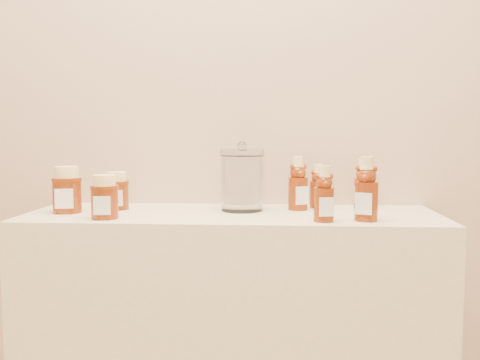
# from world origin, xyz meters

# --- Properties ---
(wall_back) EXTENTS (3.50, 0.02, 2.70)m
(wall_back) POSITION_xyz_m (0.00, 1.75, 1.35)
(wall_back) COLOR tan
(wall_back) RESTS_ON ground
(bear_bottle_back_left) EXTENTS (0.08, 0.08, 0.18)m
(bear_bottle_back_left) POSITION_xyz_m (0.19, 1.63, 0.99)
(bear_bottle_back_left) COLOR #611E07
(bear_bottle_back_left) RESTS_ON display_table
(bear_bottle_back_mid) EXTENTS (0.06, 0.06, 0.15)m
(bear_bottle_back_mid) POSITION_xyz_m (0.26, 1.68, 0.98)
(bear_bottle_back_mid) COLOR #611E07
(bear_bottle_back_mid) RESTS_ON display_table
(bear_bottle_back_right) EXTENTS (0.08, 0.08, 0.17)m
(bear_bottle_back_right) POSITION_xyz_m (0.40, 1.68, 0.99)
(bear_bottle_back_right) COLOR #611E07
(bear_bottle_back_right) RESTS_ON display_table
(bear_bottle_front_left) EXTENTS (0.07, 0.07, 0.17)m
(bear_bottle_front_left) POSITION_xyz_m (0.25, 1.42, 0.98)
(bear_bottle_front_left) COLOR #611E07
(bear_bottle_front_left) RESTS_ON display_table
(bear_bottle_front_right) EXTENTS (0.09, 0.09, 0.19)m
(bear_bottle_front_right) POSITION_xyz_m (0.37, 1.44, 1.00)
(bear_bottle_front_right) COLOR #611E07
(bear_bottle_front_right) RESTS_ON display_table
(honey_jar_left) EXTENTS (0.10, 0.10, 0.14)m
(honey_jar_left) POSITION_xyz_m (-0.48, 1.53, 0.97)
(honey_jar_left) COLOR #611E07
(honey_jar_left) RESTS_ON display_table
(honey_jar_back) EXTENTS (0.08, 0.08, 0.12)m
(honey_jar_back) POSITION_xyz_m (-0.36, 1.60, 0.96)
(honey_jar_back) COLOR #611E07
(honey_jar_back) RESTS_ON display_table
(honey_jar_front) EXTENTS (0.08, 0.08, 0.12)m
(honey_jar_front) POSITION_xyz_m (-0.34, 1.43, 0.96)
(honey_jar_front) COLOR #611E07
(honey_jar_front) RESTS_ON display_table
(glass_canister) EXTENTS (0.16, 0.16, 0.20)m
(glass_canister) POSITION_xyz_m (0.03, 1.60, 1.00)
(glass_canister) COLOR white
(glass_canister) RESTS_ON display_table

